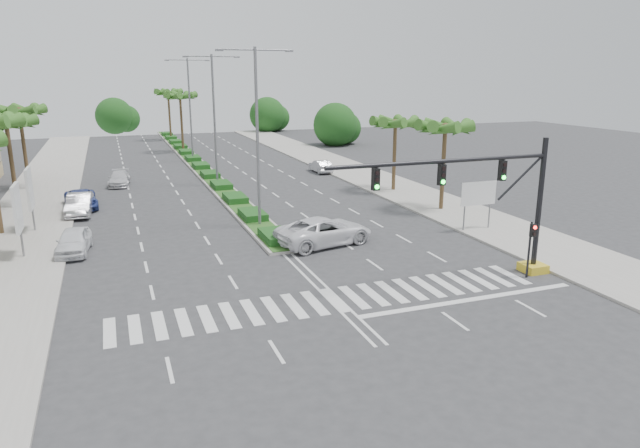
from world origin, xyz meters
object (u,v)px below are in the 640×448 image
Objects in this scene: car_parked_c at (81,199)px; car_crossing at (324,231)px; car_parked_b at (80,205)px; car_right at (321,166)px; car_parked_d at (119,179)px; car_parked_a at (74,241)px.

car_parked_c is 21.54m from car_crossing.
car_crossing is at bearing -39.26° from car_parked_b.
car_parked_b is at bearing 34.48° from car_crossing.
car_right is at bearing -32.40° from car_crossing.
car_parked_c is at bearing -103.44° from car_parked_d.
car_parked_a is 0.95× the size of car_parked_d.
car_parked_a is 0.85× the size of car_parked_c.
car_parked_a is at bearing 63.88° from car_crossing.
car_parked_a reaches higher than car_right.
car_crossing is at bearing -7.55° from car_parked_a.
car_crossing is (14.55, -15.87, 0.16)m from car_parked_c.
car_parked_a is 0.70× the size of car_crossing.
car_parked_b reaches higher than car_right.
car_parked_b is (0.00, 10.04, 0.06)m from car_parked_a.
car_parked_a is 1.07× the size of car_right.
car_parked_d is at bearing 87.72° from car_parked_a.
car_parked_b is 1.07× the size of car_parked_d.
car_parked_c is 25.32m from car_right.
car_right is at bearing 16.64° from car_parked_c.
car_parked_a is 21.50m from car_parked_d.
car_crossing is at bearing -59.45° from car_parked_d.
car_parked_c is 9.44m from car_parked_d.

